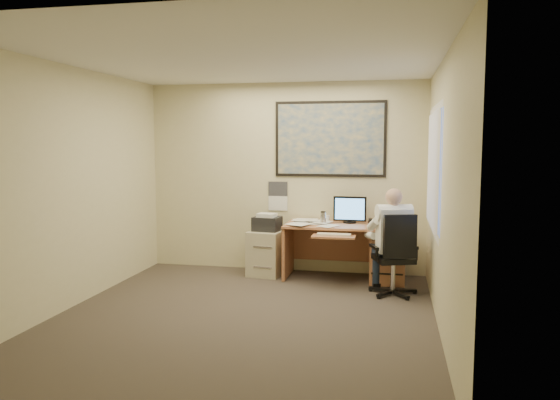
% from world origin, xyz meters
% --- Properties ---
extents(room_shell, '(4.00, 4.50, 2.70)m').
position_xyz_m(room_shell, '(0.00, 0.00, 1.35)').
color(room_shell, '#3D352F').
rests_on(room_shell, ground).
extents(desk, '(1.60, 0.97, 1.11)m').
position_xyz_m(desk, '(1.23, 1.90, 0.44)').
color(desk, '#B7754E').
rests_on(desk, ground).
extents(world_map, '(1.56, 0.03, 1.06)m').
position_xyz_m(world_map, '(0.65, 2.23, 1.90)').
color(world_map, '#1E4C93').
rests_on(world_map, room_shell).
extents(wall_calendar, '(0.28, 0.01, 0.42)m').
position_xyz_m(wall_calendar, '(-0.10, 2.24, 1.08)').
color(wall_calendar, white).
rests_on(wall_calendar, room_shell).
extents(window_blinds, '(0.06, 1.40, 1.30)m').
position_xyz_m(window_blinds, '(1.97, 0.80, 1.55)').
color(window_blinds, silver).
rests_on(window_blinds, room_shell).
extents(filing_cabinet, '(0.51, 0.59, 0.87)m').
position_xyz_m(filing_cabinet, '(-0.19, 1.91, 0.37)').
color(filing_cabinet, '#C1B99B').
rests_on(filing_cabinet, ground).
extents(office_chair, '(0.77, 0.77, 1.01)m').
position_xyz_m(office_chair, '(1.53, 1.19, 0.30)').
color(office_chair, black).
rests_on(office_chair, ground).
extents(person, '(0.77, 0.91, 1.30)m').
position_xyz_m(person, '(1.55, 1.26, 0.65)').
color(person, white).
rests_on(person, office_chair).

